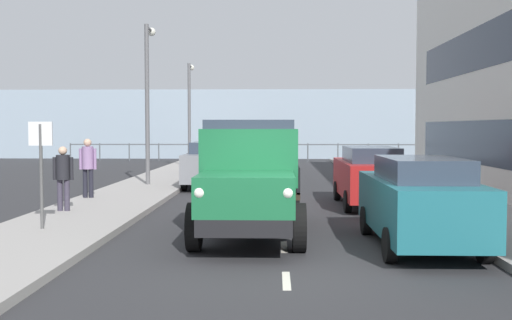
{
  "coord_description": "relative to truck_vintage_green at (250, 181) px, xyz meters",
  "views": [
    {
      "loc": [
        0.17,
        10.11,
        2.29
      ],
      "look_at": [
        0.72,
        -7.37,
        1.34
      ],
      "focal_mm": 42.9,
      "sensor_mm": 36.0,
      "label": 1
    }
  ],
  "objects": [
    {
      "name": "seawall_railing",
      "position": [
        -0.69,
        -28.34,
        -0.26
      ],
      "size": [
        28.08,
        0.08,
        1.2
      ],
      "color": "#4C5156",
      "rests_on": "ground_plane"
    },
    {
      "name": "road_centreline_markings",
      "position": [
        -0.69,
        -6.92,
        -1.17
      ],
      "size": [
        0.12,
        37.12,
        0.01
      ],
      "color": "silver",
      "rests_on": "ground_plane"
    },
    {
      "name": "sidewalk_right",
      "position": [
        4.2,
        -7.84,
        -1.1
      ],
      "size": [
        2.78,
        42.18,
        0.15
      ],
      "primitive_type": "cube",
      "color": "#9E9993",
      "rests_on": "ground_plane"
    },
    {
      "name": "pedestrian_near_railing",
      "position": [
        4.88,
        -2.93,
        -0.06
      ],
      "size": [
        0.53,
        0.34,
        1.65
      ],
      "color": "#383342",
      "rests_on": "sidewalk_right"
    },
    {
      "name": "ground_plane",
      "position": [
        -0.69,
        -7.84,
        -1.18
      ],
      "size": [
        80.0,
        80.0,
        0.0
      ],
      "primitive_type": "plane",
      "color": "#2D2D30"
    },
    {
      "name": "lamp_post_far",
      "position": [
        4.11,
        -20.57,
        2.35
      ],
      "size": [
        0.32,
        1.14,
        5.57
      ],
      "color": "#59595B",
      "rests_on": "sidewalk_right"
    },
    {
      "name": "sidewalk_left",
      "position": [
        -5.59,
        -7.84,
        -1.1
      ],
      "size": [
        2.78,
        42.18,
        0.15
      ],
      "primitive_type": "cube",
      "color": "#9E9993",
      "rests_on": "ground_plane"
    },
    {
      "name": "car_red_kerbside_1",
      "position": [
        -3.25,
        -5.24,
        -0.28
      ],
      "size": [
        1.76,
        4.49,
        1.72
      ],
      "color": "#B21E1E",
      "rests_on": "ground_plane"
    },
    {
      "name": "street_sign",
      "position": [
        4.38,
        -0.2,
        0.5
      ],
      "size": [
        0.5,
        0.07,
        2.25
      ],
      "color": "#4C4C4C",
      "rests_on": "sidewalk_right"
    },
    {
      "name": "car_maroon_oppositeside_2",
      "position": [
        1.86,
        -23.03,
        -0.28
      ],
      "size": [
        1.83,
        3.97,
        1.72
      ],
      "color": "maroon",
      "rests_on": "ground_plane"
    },
    {
      "name": "lamp_post_promenade",
      "position": [
        4.24,
        -10.38,
        2.55
      ],
      "size": [
        0.32,
        1.14,
        5.95
      ],
      "color": "#59595B",
      "rests_on": "sidewalk_right"
    },
    {
      "name": "sea_horizon",
      "position": [
        -0.69,
        -31.94,
        1.32
      ],
      "size": [
        80.0,
        0.8,
        5.0
      ],
      "primitive_type": "cube",
      "color": "#8C9EAD",
      "rests_on": "ground_plane"
    },
    {
      "name": "car_navy_oppositeside_1",
      "position": [
        1.86,
        -16.39,
        -0.28
      ],
      "size": [
        1.95,
        4.45,
        1.72
      ],
      "color": "navy",
      "rests_on": "ground_plane"
    },
    {
      "name": "truck_vintage_green",
      "position": [
        0.0,
        0.0,
        0.0
      ],
      "size": [
        2.17,
        5.64,
        2.43
      ],
      "color": "black",
      "rests_on": "ground_plane"
    },
    {
      "name": "car_teal_kerbside_near",
      "position": [
        -3.25,
        0.83,
        -0.28
      ],
      "size": [
        1.77,
        4.37,
        1.72
      ],
      "color": "#1E6670",
      "rests_on": "ground_plane"
    },
    {
      "name": "car_grey_oppositeside_0",
      "position": [
        1.86,
        -10.7,
        -0.28
      ],
      "size": [
        1.93,
        4.48,
        1.72
      ],
      "color": "slate",
      "rests_on": "ground_plane"
    },
    {
      "name": "pedestrian_couple_a",
      "position": [
        5.15,
        -5.85,
        0.03
      ],
      "size": [
        0.53,
        0.34,
        1.79
      ],
      "color": "black",
      "rests_on": "sidewalk_right"
    }
  ]
}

